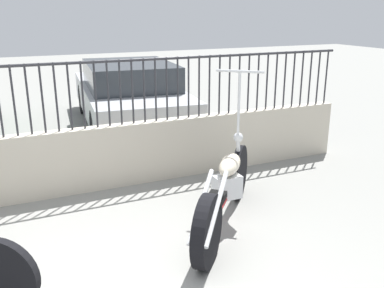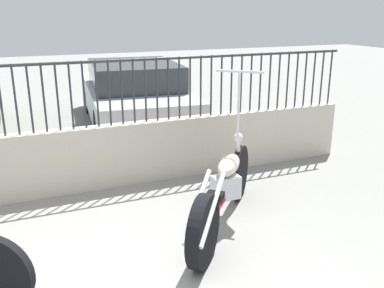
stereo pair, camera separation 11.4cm
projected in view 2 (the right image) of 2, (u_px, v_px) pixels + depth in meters
low_wall at (57, 163)px, 5.20m from camera, size 8.23×0.18×0.81m
fence_railing at (50, 88)px, 4.92m from camera, size 8.23×0.04×0.81m
motorcycle_red at (222, 195)px, 4.30m from camera, size 1.50×1.69×1.58m
car_silver at (134, 93)px, 8.25m from camera, size 2.13×4.38×1.24m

